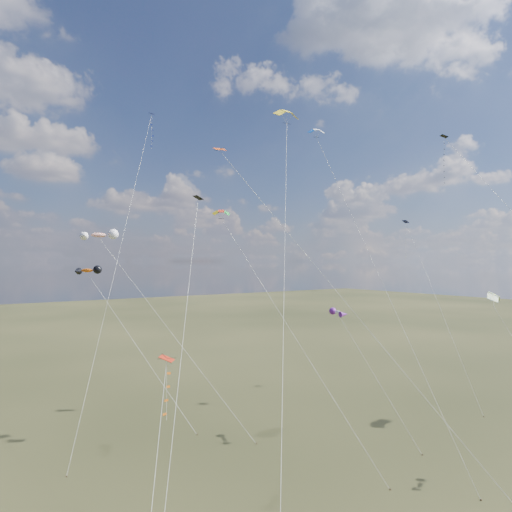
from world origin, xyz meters
TOP-DOWN VIEW (x-y plane):
  - ground at (0.00, 0.00)m, footprint 400.00×400.00m
  - diamond_black_high at (26.33, 10.88)m, footprint 3.58×27.79m
  - diamond_navy_tall at (-4.97, 36.75)m, footprint 15.73×19.72m
  - diamond_black_mid at (-12.99, 7.91)m, footprint 10.93×15.91m
  - diamond_red_low at (-16.18, 4.55)m, footprint 5.89×9.16m
  - diamond_navy_right at (28.75, 20.04)m, footprint 4.25×14.27m
  - diamond_orange_center at (-5.70, 4.24)m, footprint 12.17×21.79m
  - parafoil_yellow at (1.93, 15.10)m, footprint 20.59×24.08m
  - parafoil_blue_white at (10.57, 19.86)m, footprint 5.33×24.15m
  - parafoil_striped at (24.05, 5.09)m, footprint 3.46×9.64m
  - parafoil_tricolor at (-3.95, 18.36)m, footprint 7.13×17.46m
  - novelty_orange_black at (-13.91, 32.14)m, footprint 10.04×12.22m
  - novelty_white_purple at (6.24, 11.91)m, footprint 4.33×8.66m
  - novelty_redwhite_stripe at (-13.15, 30.09)m, footprint 13.51×15.48m

SIDE VIEW (x-z plane):
  - ground at x=0.00m, z-range 0.00..0.00m
  - diamond_red_low at x=-16.18m, z-range 3.71..16.12m
  - novelty_white_purple at x=6.24m, z-range 6.30..19.81m
  - parafoil_striped at x=24.05m, z-range 6.93..22.38m
  - diamond_black_mid at x=-12.99m, z-range 4.16..28.25m
  - novelty_orange_black at x=-13.91m, z-range 8.35..26.28m
  - diamond_orange_center at x=-5.70m, z-range 5.87..33.75m
  - diamond_navy_right at x=28.75m, z-range 8.26..32.80m
  - novelty_redwhite_stripe at x=-13.15m, z-range 10.31..32.39m
  - parafoil_tricolor at x=-3.95m, z-range 11.34..35.43m
  - diamond_black_high at x=26.33m, z-range 12.27..47.23m
  - diamond_navy_tall at x=-4.97m, z-range 14.09..53.38m
  - parafoil_yellow at x=1.93m, z-range 16.60..51.52m
  - parafoil_blue_white at x=10.57m, z-range 16.82..52.22m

